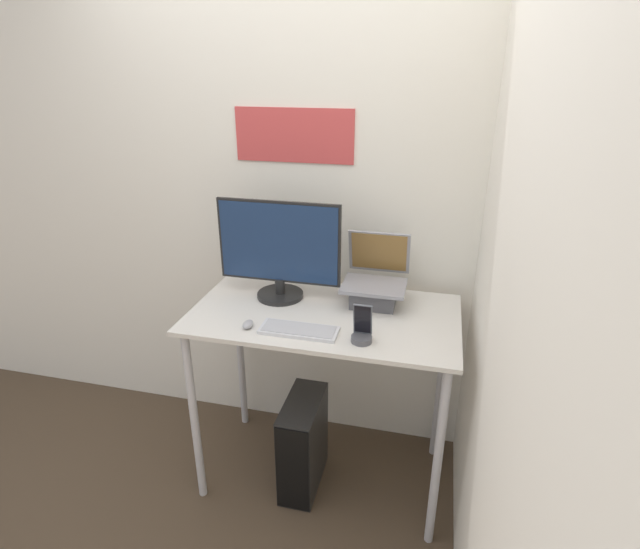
% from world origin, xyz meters
% --- Properties ---
extents(ground_plane, '(12.00, 12.00, 0.00)m').
position_xyz_m(ground_plane, '(0.00, 0.00, 0.00)').
color(ground_plane, '#473828').
extents(wall_back, '(6.00, 0.06, 2.60)m').
position_xyz_m(wall_back, '(-0.00, 0.73, 1.30)').
color(wall_back, silver).
rests_on(wall_back, ground_plane).
extents(wall_side_right, '(0.05, 6.00, 2.60)m').
position_xyz_m(wall_side_right, '(0.67, 0.00, 1.30)').
color(wall_side_right, silver).
rests_on(wall_side_right, ground_plane).
extents(desk, '(1.18, 0.65, 0.92)m').
position_xyz_m(desk, '(0.00, 0.32, 0.80)').
color(desk, beige).
rests_on(desk, ground_plane).
extents(laptop, '(0.28, 0.28, 0.31)m').
position_xyz_m(laptop, '(0.20, 0.47, 1.01)').
color(laptop, '#4C4C51').
rests_on(laptop, desk).
extents(monitor, '(0.57, 0.22, 0.46)m').
position_xyz_m(monitor, '(-0.24, 0.43, 1.14)').
color(monitor, black).
rests_on(monitor, desk).
extents(keyboard, '(0.32, 0.12, 0.02)m').
position_xyz_m(keyboard, '(-0.06, 0.13, 0.93)').
color(keyboard, silver).
rests_on(keyboard, desk).
extents(mouse, '(0.04, 0.07, 0.03)m').
position_xyz_m(mouse, '(-0.28, 0.11, 0.94)').
color(mouse, '#99999E').
rests_on(mouse, desk).
extents(cell_phone, '(0.08, 0.08, 0.16)m').
position_xyz_m(cell_phone, '(0.20, 0.12, 0.96)').
color(cell_phone, '#4C4C51').
rests_on(cell_phone, desk).
extents(computer_tower, '(0.16, 0.37, 0.48)m').
position_xyz_m(computer_tower, '(-0.08, 0.24, 0.24)').
color(computer_tower, black).
rests_on(computer_tower, ground_plane).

